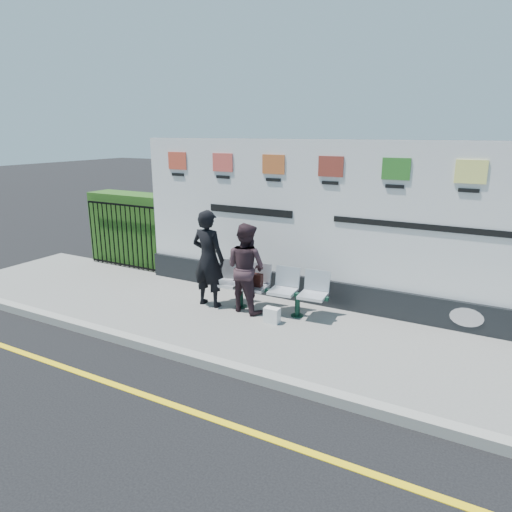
# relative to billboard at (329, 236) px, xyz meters

# --- Properties ---
(ground) EXTENTS (80.00, 80.00, 0.00)m
(ground) POSITION_rel_billboard_xyz_m (-0.50, -3.85, -1.42)
(ground) COLOR black
(pavement) EXTENTS (14.00, 3.00, 0.12)m
(pavement) POSITION_rel_billboard_xyz_m (-0.50, -1.35, -1.36)
(pavement) COLOR slate
(pavement) RESTS_ON ground
(kerb) EXTENTS (14.00, 0.18, 0.14)m
(kerb) POSITION_rel_billboard_xyz_m (-0.50, -2.85, -1.35)
(kerb) COLOR gray
(kerb) RESTS_ON ground
(yellow_line) EXTENTS (14.00, 0.10, 0.01)m
(yellow_line) POSITION_rel_billboard_xyz_m (-0.50, -3.85, -1.42)
(yellow_line) COLOR yellow
(yellow_line) RESTS_ON ground
(billboard) EXTENTS (8.00, 0.30, 3.00)m
(billboard) POSITION_rel_billboard_xyz_m (0.00, 0.00, 0.00)
(billboard) COLOR black
(billboard) RESTS_ON pavement
(hedge) EXTENTS (2.35, 0.70, 1.70)m
(hedge) POSITION_rel_billboard_xyz_m (-5.08, 0.45, -0.45)
(hedge) COLOR #265018
(hedge) RESTS_ON pavement
(railing) EXTENTS (2.05, 0.06, 1.54)m
(railing) POSITION_rel_billboard_xyz_m (-5.08, -0.00, -0.53)
(railing) COLOR black
(railing) RESTS_ON pavement
(bench) EXTENTS (2.12, 0.72, 0.45)m
(bench) POSITION_rel_billboard_xyz_m (-0.79, -0.85, -1.08)
(bench) COLOR silver
(bench) RESTS_ON pavement
(woman_left) EXTENTS (0.67, 0.45, 1.80)m
(woman_left) POSITION_rel_billboard_xyz_m (-1.91, -1.08, -0.40)
(woman_left) COLOR black
(woman_left) RESTS_ON pavement
(woman_right) EXTENTS (0.88, 0.75, 1.61)m
(woman_right) POSITION_rel_billboard_xyz_m (-1.18, -0.98, -0.50)
(woman_right) COLOR #301F24
(woman_right) RESTS_ON pavement
(handbag_brown) EXTENTS (0.30, 0.15, 0.23)m
(handbag_brown) POSITION_rel_billboard_xyz_m (-1.07, -0.87, -0.74)
(handbag_brown) COLOR black
(handbag_brown) RESTS_ON bench
(carrier_bag_white) EXTENTS (0.26, 0.16, 0.26)m
(carrier_bag_white) POSITION_rel_billboard_xyz_m (-0.52, -1.26, -1.17)
(carrier_bag_white) COLOR silver
(carrier_bag_white) RESTS_ON pavement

